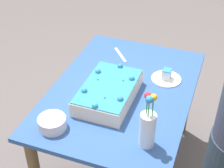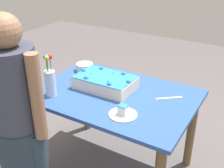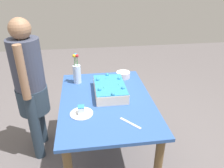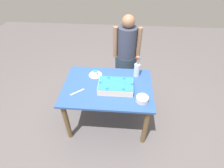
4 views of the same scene
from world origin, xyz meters
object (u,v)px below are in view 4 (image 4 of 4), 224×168
object	(u,v)px
sheet_cake	(116,86)
serving_plate_with_slice	(95,74)
fruit_bowl	(142,99)
cake_knife	(77,92)
flower_vase	(137,69)
person_standing	(126,53)

from	to	relation	value
sheet_cake	serving_plate_with_slice	xyz separation A→B (m)	(-0.33, 0.29, -0.03)
fruit_bowl	serving_plate_with_slice	bearing A→B (deg)	144.07
sheet_cake	cake_knife	distance (m)	0.53
cake_knife	fruit_bowl	size ratio (longest dim) A/B	1.32
flower_vase	serving_plate_with_slice	bearing A→B (deg)	-176.85
sheet_cake	fruit_bowl	world-z (taller)	sheet_cake
flower_vase	person_standing	bearing A→B (deg)	108.86
cake_knife	flower_vase	world-z (taller)	flower_vase
sheet_cake	fruit_bowl	size ratio (longest dim) A/B	2.99
flower_vase	person_standing	size ratio (longest dim) A/B	0.22
sheet_cake	person_standing	bearing A→B (deg)	80.43
cake_knife	flower_vase	xyz separation A→B (m)	(0.81, 0.42, 0.12)
cake_knife	person_standing	size ratio (longest dim) A/B	0.14
flower_vase	fruit_bowl	xyz separation A→B (m)	(0.06, -0.52, -0.09)
serving_plate_with_slice	fruit_bowl	distance (m)	0.84
cake_knife	fruit_bowl	xyz separation A→B (m)	(0.87, -0.10, 0.03)
cake_knife	flower_vase	bearing A→B (deg)	167.99
fruit_bowl	cake_knife	bearing A→B (deg)	173.39
sheet_cake	flower_vase	size ratio (longest dim) A/B	1.41
sheet_cake	cake_knife	size ratio (longest dim) A/B	2.26
flower_vase	fruit_bowl	distance (m)	0.54
sheet_cake	fruit_bowl	distance (m)	0.41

